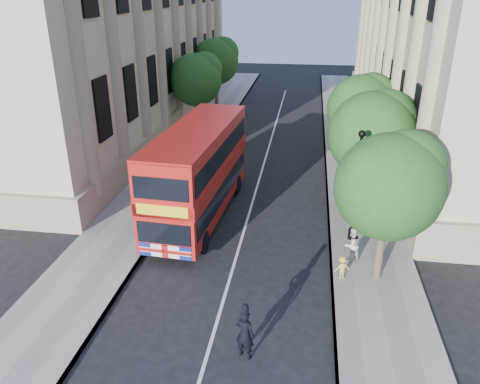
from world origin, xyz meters
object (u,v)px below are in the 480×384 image
at_px(double_decker_bus, 199,170).
at_px(lamp_post, 356,191).
at_px(police_constable, 245,334).
at_px(woman_pedestrian, 352,245).
at_px(box_van, 208,160).

bearing_deg(double_decker_bus, lamp_post, -7.56).
distance_m(lamp_post, police_constable, 9.01).
distance_m(lamp_post, woman_pedestrian, 2.51).
distance_m(double_decker_bus, box_van, 4.34).
distance_m(box_van, woman_pedestrian, 10.86).
relative_size(lamp_post, woman_pedestrian, 3.38).
bearing_deg(box_van, woman_pedestrian, -42.51).
xyz_separation_m(box_van, woman_pedestrian, (7.72, -7.62, -0.63)).
bearing_deg(woman_pedestrian, box_van, -80.24).
bearing_deg(double_decker_bus, police_constable, -65.25).
distance_m(lamp_post, double_decker_bus, 7.59).
height_order(lamp_post, police_constable, lamp_post).
bearing_deg(lamp_post, woman_pedestrian, -94.51).
xyz_separation_m(double_decker_bus, police_constable, (3.63, -9.50, -1.64)).
bearing_deg(double_decker_bus, woman_pedestrian, -21.25).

